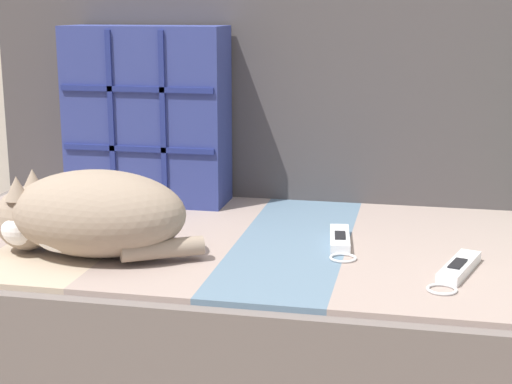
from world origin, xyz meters
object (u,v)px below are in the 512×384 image
object	(u,v)px
sleeping_cat	(87,215)
game_remote_far	(340,240)
game_remote_near	(458,269)
throw_pillow_quilted	(147,115)
couch	(348,324)

from	to	relation	value
sleeping_cat	game_remote_far	xyz separation A→B (m)	(0.44, 0.15, -0.07)
game_remote_near	game_remote_far	distance (m)	0.25
throw_pillow_quilted	sleeping_cat	xyz separation A→B (m)	(0.03, -0.41, -0.12)
sleeping_cat	throw_pillow_quilted	bearing A→B (deg)	93.69
game_remote_far	sleeping_cat	bearing A→B (deg)	-160.90
throw_pillow_quilted	game_remote_far	world-z (taller)	throw_pillow_quilted
throw_pillow_quilted	game_remote_near	bearing A→B (deg)	-29.21
game_remote_near	sleeping_cat	bearing A→B (deg)	-177.57
couch	throw_pillow_quilted	xyz separation A→B (m)	(-0.48, 0.20, 0.38)
couch	sleeping_cat	xyz separation A→B (m)	(-0.45, -0.21, 0.26)
couch	game_remote_far	xyz separation A→B (m)	(-0.01, -0.05, 0.19)
sleeping_cat	game_remote_near	world-z (taller)	sleeping_cat
sleeping_cat	game_remote_far	distance (m)	0.47
couch	throw_pillow_quilted	bearing A→B (deg)	157.33
sleeping_cat	game_remote_near	bearing A→B (deg)	2.43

